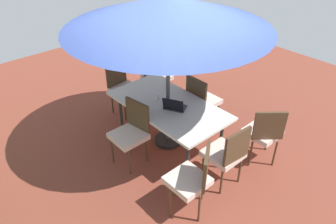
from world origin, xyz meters
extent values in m
cube|color=brown|center=(0.00, 0.00, -0.01)|extent=(10.00, 10.00, 0.02)
cube|color=silver|center=(0.00, 0.00, 0.71)|extent=(1.91, 1.01, 0.04)
cylinder|color=#333333|center=(-0.81, -0.36, 0.35)|extent=(0.05, 0.05, 0.69)
cylinder|color=#333333|center=(0.81, -0.36, 0.35)|extent=(0.05, 0.05, 0.69)
cylinder|color=#333333|center=(-0.81, 0.36, 0.35)|extent=(0.05, 0.05, 0.69)
cylinder|color=#333333|center=(0.81, 0.36, 0.35)|extent=(0.05, 0.05, 0.69)
cylinder|color=#4C4C4C|center=(0.00, 0.00, 1.15)|extent=(0.06, 0.06, 2.30)
cone|color=#33478C|center=(0.00, 0.00, 2.14)|extent=(2.82, 2.82, 0.41)
cylinder|color=black|center=(0.00, 0.00, 0.03)|extent=(0.44, 0.44, 0.06)
cube|color=beige|center=(-1.22, -0.77, 0.49)|extent=(0.46, 0.46, 0.08)
cube|color=#4C3823|center=(-1.38, -0.64, 0.76)|extent=(0.31, 0.36, 0.45)
cylinder|color=#4C3823|center=(-1.20, -1.03, 0.23)|extent=(0.03, 0.03, 0.45)
cylinder|color=#4C3823|center=(-0.97, -0.75, 0.23)|extent=(0.03, 0.03, 0.45)
cylinder|color=#4C3823|center=(-1.48, -0.79, 0.23)|extent=(0.03, 0.03, 0.45)
cylinder|color=#4C3823|center=(-1.24, -0.52, 0.23)|extent=(0.03, 0.03, 0.45)
cube|color=beige|center=(0.02, 0.76, 0.49)|extent=(0.46, 0.46, 0.08)
cube|color=#4C3823|center=(0.05, 0.55, 0.76)|extent=(0.44, 0.10, 0.45)
cylinder|color=#4C3823|center=(0.17, 0.96, 0.23)|extent=(0.03, 0.03, 0.45)
cylinder|color=#4C3823|center=(-0.18, 0.91, 0.23)|extent=(0.03, 0.03, 0.45)
cylinder|color=#4C3823|center=(0.22, 0.60, 0.23)|extent=(0.03, 0.03, 0.45)
cylinder|color=#4C3823|center=(-0.13, 0.55, 0.23)|extent=(0.03, 0.03, 0.45)
cube|color=beige|center=(-0.05, -0.78, 0.49)|extent=(0.46, 0.46, 0.08)
cube|color=#4C3823|center=(-0.05, -0.57, 0.76)|extent=(0.44, 0.05, 0.45)
cylinder|color=#4C3823|center=(-0.23, -0.96, 0.23)|extent=(0.03, 0.03, 0.45)
cylinder|color=#4C3823|center=(0.13, -0.97, 0.23)|extent=(0.03, 0.03, 0.45)
cylinder|color=#4C3823|center=(-0.23, -0.60, 0.23)|extent=(0.03, 0.03, 0.45)
cylinder|color=#4C3823|center=(0.13, -0.61, 0.23)|extent=(0.03, 0.03, 0.45)
cube|color=beige|center=(1.16, -0.76, 0.49)|extent=(0.46, 0.46, 0.08)
cube|color=#4C3823|center=(1.31, -0.61, 0.76)|extent=(0.33, 0.34, 0.45)
cylinder|color=#4C3823|center=(0.91, -0.76, 0.23)|extent=(0.03, 0.03, 0.45)
cylinder|color=#4C3823|center=(1.16, -1.01, 0.23)|extent=(0.03, 0.03, 0.45)
cylinder|color=#4C3823|center=(1.16, -0.51, 0.23)|extent=(0.03, 0.03, 0.45)
cylinder|color=#4C3823|center=(1.41, -0.76, 0.23)|extent=(0.03, 0.03, 0.45)
cube|color=beige|center=(1.18, -0.01, 0.49)|extent=(0.46, 0.46, 0.08)
cube|color=#4C3823|center=(1.38, 0.01, 0.76)|extent=(0.09, 0.44, 0.45)
cylinder|color=#4C3823|center=(0.98, 0.15, 0.23)|extent=(0.03, 0.03, 0.45)
cylinder|color=#4C3823|center=(1.02, -0.21, 0.23)|extent=(0.03, 0.03, 0.45)
cylinder|color=#4C3823|center=(1.33, 0.19, 0.23)|extent=(0.03, 0.03, 0.45)
cylinder|color=#4C3823|center=(1.37, -0.17, 0.23)|extent=(0.03, 0.03, 0.45)
cube|color=beige|center=(-1.18, 0.74, 0.49)|extent=(0.46, 0.46, 0.08)
cube|color=#4C3823|center=(-1.35, 0.62, 0.76)|extent=(0.29, 0.38, 0.45)
cylinder|color=#4C3823|center=(-0.93, 0.70, 0.23)|extent=(0.03, 0.03, 0.45)
cylinder|color=#4C3823|center=(-1.14, 0.99, 0.23)|extent=(0.03, 0.03, 0.45)
cylinder|color=#4C3823|center=(-1.22, 0.49, 0.23)|extent=(0.03, 0.03, 0.45)
cylinder|color=#4C3823|center=(-1.43, 0.78, 0.23)|extent=(0.03, 0.03, 0.45)
cube|color=beige|center=(-1.15, 0.03, 0.49)|extent=(0.46, 0.46, 0.08)
cube|color=#4C3823|center=(-1.36, 0.05, 0.76)|extent=(0.07, 0.44, 0.45)
cylinder|color=#4C3823|center=(-0.99, -0.16, 0.23)|extent=(0.03, 0.03, 0.45)
cylinder|color=#4C3823|center=(-0.96, 0.20, 0.23)|extent=(0.03, 0.03, 0.45)
cylinder|color=#4C3823|center=(-1.35, -0.13, 0.23)|extent=(0.03, 0.03, 0.45)
cylinder|color=#4C3823|center=(-1.32, 0.23, 0.23)|extent=(0.03, 0.03, 0.45)
cube|color=#2D2D33|center=(-0.15, -0.01, 0.74)|extent=(0.39, 0.35, 0.02)
cube|color=black|center=(-0.20, 0.08, 0.85)|extent=(0.31, 0.20, 0.20)
cylinder|color=white|center=(0.21, 0.03, 0.78)|extent=(0.07, 0.07, 0.10)
camera|label=1|loc=(-3.10, 2.79, 3.35)|focal=34.27mm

